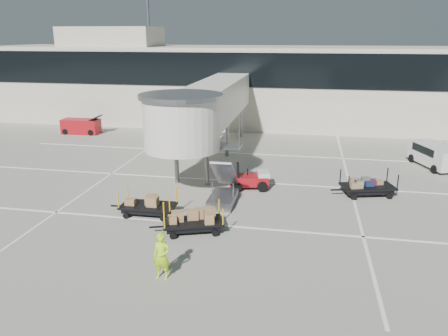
{
  "coord_description": "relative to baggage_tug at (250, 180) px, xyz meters",
  "views": [
    {
      "loc": [
        3.02,
        -17.78,
        9.23
      ],
      "look_at": [
        -1.4,
        5.36,
        2.0
      ],
      "focal_mm": 35.0,
      "sensor_mm": 36.0,
      "label": 1
    }
  ],
  "objects": [
    {
      "name": "terminal",
      "position": [
        -0.14,
        22.14,
        3.53
      ],
      "size": [
        64.0,
        12.11,
        15.2
      ],
      "color": "beige",
      "rests_on": "ground"
    },
    {
      "name": "lane_markings",
      "position": [
        -0.45,
        1.54,
        -0.56
      ],
      "size": [
        40.0,
        30.0,
        0.02
      ],
      "color": "white",
      "rests_on": "ground"
    },
    {
      "name": "minivan",
      "position": [
        12.43,
        7.15,
        0.4
      ],
      "size": [
        3.04,
        4.6,
        1.62
      ],
      "rotation": [
        0.0,
        0.0,
        0.34
      ],
      "color": "silver",
      "rests_on": "ground"
    },
    {
      "name": "box_cart_near",
      "position": [
        -1.98,
        -6.78,
        -0.0
      ],
      "size": [
        3.58,
        2.3,
        1.38
      ],
      "rotation": [
        0.0,
        0.0,
        0.34
      ],
      "color": "black",
      "rests_on": "ground"
    },
    {
      "name": "box_cart_far",
      "position": [
        -4.77,
        -5.2,
        -0.04
      ],
      "size": [
        3.56,
        1.48,
        1.39
      ],
      "rotation": [
        0.0,
        0.0,
        0.01
      ],
      "color": "black",
      "rests_on": "ground"
    },
    {
      "name": "ground",
      "position": [
        0.21,
        -7.8,
        -0.57
      ],
      "size": [
        140.0,
        140.0,
        0.0
      ],
      "primitive_type": "plane",
      "color": "#B8B4A5",
      "rests_on": "ground"
    },
    {
      "name": "baggage_tug",
      "position": [
        0.0,
        0.0,
        0.0
      ],
      "size": [
        2.6,
        1.95,
        1.58
      ],
      "rotation": [
        0.0,
        0.0,
        0.21
      ],
      "color": "maroon",
      "rests_on": "ground"
    },
    {
      "name": "belt_loader",
      "position": [
        -18.13,
        12.64,
        0.13
      ],
      "size": [
        3.85,
        1.62,
        1.84
      ],
      "rotation": [
        0.0,
        0.0,
        0.02
      ],
      "color": "maroon",
      "rests_on": "ground"
    },
    {
      "name": "ground_worker",
      "position": [
        -2.01,
        -11.08,
        0.39
      ],
      "size": [
        0.71,
        0.47,
        1.93
      ],
      "primitive_type": "imported",
      "rotation": [
        0.0,
        0.0,
        -0.01
      ],
      "color": "#AEDF17",
      "rests_on": "ground"
    },
    {
      "name": "jet_bridge",
      "position": [
        -3.76,
        4.47,
        3.71
      ],
      "size": [
        5.7,
        20.4,
        6.03
      ],
      "color": "silver",
      "rests_on": "ground"
    },
    {
      "name": "suitcase_cart",
      "position": [
        7.03,
        0.08,
        -0.04
      ],
      "size": [
        3.86,
        2.3,
        1.48
      ],
      "rotation": [
        0.0,
        0.0,
        0.27
      ],
      "color": "black",
      "rests_on": "ground"
    }
  ]
}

